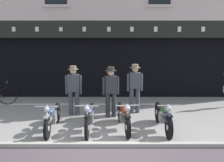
# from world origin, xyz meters

# --- Properties ---
(shop_facade) EXTENTS (12.06, 4.42, 6.04)m
(shop_facade) POSITION_xyz_m (-0.00, 7.03, 1.67)
(shop_facade) COLOR black
(shop_facade) RESTS_ON ground
(motorcycle_left) EXTENTS (0.62, 2.03, 0.90)m
(motorcycle_left) POSITION_xyz_m (-1.57, 1.22, 0.41)
(motorcycle_left) COLOR black
(motorcycle_left) RESTS_ON ground
(motorcycle_center_left) EXTENTS (0.62, 1.97, 0.92)m
(motorcycle_center_left) POSITION_xyz_m (-0.50, 1.17, 0.42)
(motorcycle_center_left) COLOR black
(motorcycle_center_left) RESTS_ON ground
(motorcycle_center) EXTENTS (0.62, 2.01, 0.91)m
(motorcycle_center) POSITION_xyz_m (0.48, 1.27, 0.42)
(motorcycle_center) COLOR black
(motorcycle_center) RESTS_ON ground
(motorcycle_center_right) EXTENTS (0.62, 2.01, 0.92)m
(motorcycle_center_right) POSITION_xyz_m (1.62, 1.21, 0.43)
(motorcycle_center_right) COLOR black
(motorcycle_center_right) RESTS_ON ground
(salesman_left) EXTENTS (0.56, 0.36, 1.70)m
(salesman_left) POSITION_xyz_m (-1.17, 2.70, 0.95)
(salesman_left) COLOR #3D424C
(salesman_left) RESTS_ON ground
(shopkeeper_center) EXTENTS (0.55, 0.37, 1.69)m
(shopkeeper_center) POSITION_xyz_m (0.10, 2.45, 0.95)
(shopkeeper_center) COLOR #2D2D33
(shopkeeper_center) RESTS_ON ground
(salesman_right) EXTENTS (0.56, 0.36, 1.73)m
(salesman_right) POSITION_xyz_m (0.94, 2.93, 0.97)
(salesman_right) COLOR #3D424C
(salesman_right) RESTS_ON ground
(advert_board_near) EXTENTS (0.75, 0.03, 1.01)m
(advert_board_near) POSITION_xyz_m (-2.45, 5.40, 1.77)
(advert_board_near) COLOR silver
(advert_board_far) EXTENTS (0.71, 0.03, 0.96)m
(advert_board_far) POSITION_xyz_m (-3.61, 5.40, 1.68)
(advert_board_far) COLOR silver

